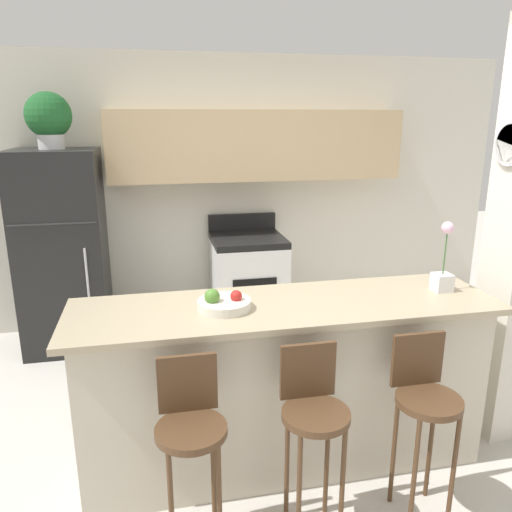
# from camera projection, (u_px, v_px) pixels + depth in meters

# --- Properties ---
(ground_plane) EXTENTS (14.00, 14.00, 0.00)m
(ground_plane) POSITION_uv_depth(u_px,v_px,m) (283.00, 459.00, 3.00)
(ground_plane) COLOR beige
(wall_back) EXTENTS (5.60, 0.38, 2.55)m
(wall_back) POSITION_uv_depth(u_px,v_px,m) (237.00, 174.00, 4.75)
(wall_back) COLOR silver
(wall_back) RESTS_ON ground_plane
(counter_bar) EXTENTS (2.36, 0.66, 1.00)m
(counter_bar) POSITION_uv_depth(u_px,v_px,m) (285.00, 384.00, 2.86)
(counter_bar) COLOR beige
(counter_bar) RESTS_ON ground_plane
(refrigerator) EXTENTS (0.70, 0.69, 1.73)m
(refrigerator) POSITION_uv_depth(u_px,v_px,m) (63.00, 251.00, 4.30)
(refrigerator) COLOR black
(refrigerator) RESTS_ON ground_plane
(stove_range) EXTENTS (0.66, 0.65, 1.07)m
(stove_range) POSITION_uv_depth(u_px,v_px,m) (248.00, 282.00, 4.76)
(stove_range) COLOR white
(stove_range) RESTS_ON ground_plane
(bar_stool_left) EXTENTS (0.32, 0.32, 0.95)m
(bar_stool_left) POSITION_uv_depth(u_px,v_px,m) (191.00, 431.00, 2.24)
(bar_stool_left) COLOR #4C331E
(bar_stool_left) RESTS_ON ground_plane
(bar_stool_mid) EXTENTS (0.32, 0.32, 0.95)m
(bar_stool_mid) POSITION_uv_depth(u_px,v_px,m) (313.00, 416.00, 2.35)
(bar_stool_mid) COLOR #4C331E
(bar_stool_mid) RESTS_ON ground_plane
(bar_stool_right) EXTENTS (0.32, 0.32, 0.95)m
(bar_stool_right) POSITION_uv_depth(u_px,v_px,m) (424.00, 402.00, 2.46)
(bar_stool_right) COLOR #4C331E
(bar_stool_right) RESTS_ON ground_plane
(potted_plant_on_fridge) EXTENTS (0.37, 0.37, 0.45)m
(potted_plant_on_fridge) POSITION_uv_depth(u_px,v_px,m) (49.00, 118.00, 4.00)
(potted_plant_on_fridge) COLOR silver
(potted_plant_on_fridge) RESTS_ON refrigerator
(orchid_vase) EXTENTS (0.10, 0.10, 0.41)m
(orchid_vase) POSITION_uv_depth(u_px,v_px,m) (443.00, 269.00, 2.90)
(orchid_vase) COLOR white
(orchid_vase) RESTS_ON counter_bar
(fruit_bowl) EXTENTS (0.29, 0.29, 0.12)m
(fruit_bowl) POSITION_uv_depth(u_px,v_px,m) (223.00, 303.00, 2.65)
(fruit_bowl) COLOR silver
(fruit_bowl) RESTS_ON counter_bar
(trash_bin) EXTENTS (0.28, 0.28, 0.38)m
(trash_bin) POSITION_uv_depth(u_px,v_px,m) (135.00, 329.00, 4.37)
(trash_bin) COLOR black
(trash_bin) RESTS_ON ground_plane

